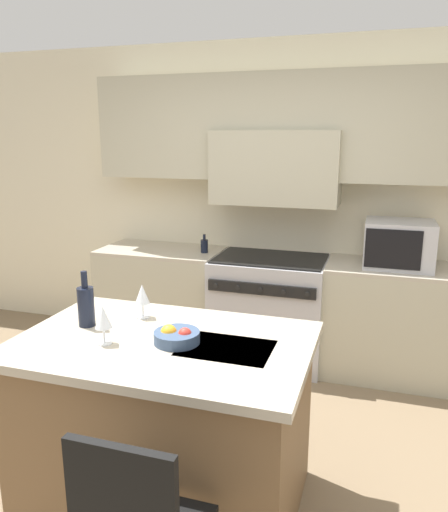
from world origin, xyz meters
The scene contains 11 objects.
ground_plane centered at (0.00, 0.00, 0.00)m, with size 10.00×10.00×0.00m, color #7A664C.
back_cabinetry centered at (0.00, 2.17, 1.58)m, with size 10.00×0.46×2.70m.
back_counter centered at (0.00, 1.91, 0.46)m, with size 3.11×0.62×0.91m.
range_stove centered at (0.00, 1.89, 0.46)m, with size 0.94×0.70×0.91m.
microwave centered at (1.01, 1.91, 1.09)m, with size 0.51×0.43×0.36m.
kitchen_island centered at (-0.13, 0.02, 0.47)m, with size 1.46×0.97×0.92m.
wine_bottle centered at (-0.60, 0.07, 1.04)m, with size 0.09×0.09×0.30m.
wine_glass_near centered at (-0.39, -0.11, 1.05)m, with size 0.08×0.08×0.19m.
wine_glass_far centered at (-0.37, 0.27, 1.05)m, with size 0.08×0.08×0.19m.
fruit_bowl centered at (-0.06, 0.01, 0.96)m, with size 0.23×0.23×0.09m.
oil_bottle_on_counter centered at (-0.59, 1.90, 0.98)m, with size 0.06×0.06×0.16m.
Camera 1 is at (0.86, -2.09, 1.91)m, focal length 35.00 mm.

